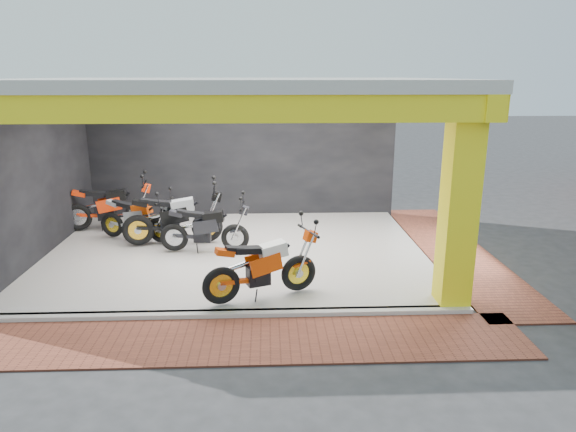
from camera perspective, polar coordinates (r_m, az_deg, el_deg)
name	(u,v)px	position (r m, az deg, el deg)	size (l,w,h in m)	color
ground	(231,291)	(9.40, -6.40, -8.33)	(80.00, 80.00, 0.00)	#2D2D30
showroom_floor	(237,252)	(11.24, -5.72, -3.99)	(8.00, 6.00, 0.10)	silver
showroom_ceiling	(232,84)	(10.61, -6.25, 14.41)	(8.40, 6.40, 0.20)	beige
back_wall	(241,153)	(13.85, -5.19, 6.97)	(8.20, 0.20, 3.50)	black
left_wall	(35,177)	(11.79, -26.32, 3.95)	(0.20, 6.20, 3.50)	black
corner_column	(459,206)	(8.65, 18.48, 1.10)	(0.50, 0.50, 3.50)	yellow
header_beam_front	(219,109)	(7.63, -7.66, 11.75)	(8.40, 0.30, 0.40)	yellow
header_beam_right	(429,99)	(11.10, 15.41, 12.46)	(0.30, 6.40, 0.40)	yellow
floor_kerb	(226,314)	(8.46, -6.88, -10.80)	(8.00, 0.20, 0.10)	silver
paver_front	(222,341)	(7.78, -7.31, -13.57)	(9.00, 1.40, 0.03)	brown
paver_right	(454,250)	(11.96, 17.95, -3.67)	(1.40, 7.00, 0.03)	brown
moto_hero	(299,256)	(8.86, 1.19, -4.48)	(2.15, 0.79, 1.31)	#E44309
moto_row_a	(207,213)	(11.56, -9.03, 0.38)	(2.32, 0.86, 1.42)	black
moto_row_b	(235,224)	(10.90, -5.93, -0.94)	(2.01, 0.74, 1.23)	black
moto_row_c	(159,218)	(11.78, -14.13, -0.17)	(1.97, 0.73, 1.20)	#979A9E
moto_row_d	(138,202)	(13.06, -16.34, 1.51)	(2.20, 0.81, 1.34)	#FF350A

